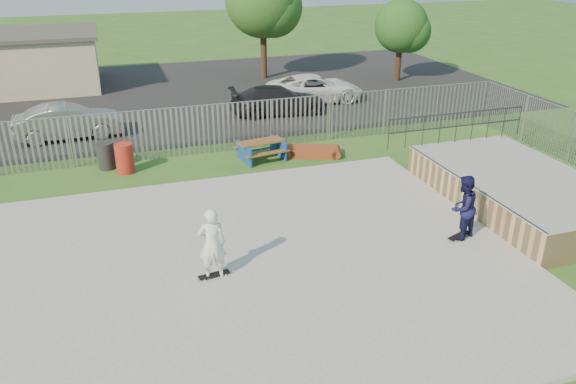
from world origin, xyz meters
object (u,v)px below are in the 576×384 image
object	(u,v)px
picnic_table	(261,150)
car_dark	(278,100)
tree_right	(401,26)
tree_mid	(263,0)
car_silver	(68,122)
skater_white	(212,244)
car_white	(315,88)
trash_bin_red	(125,158)
trash_bin_grey	(106,156)
funbox	(314,151)
skater_navy	(463,208)

from	to	relation	value
picnic_table	car_dark	size ratio (longest dim) A/B	0.42
tree_right	tree_mid	bearing A→B (deg)	156.96
picnic_table	car_silver	size ratio (longest dim) A/B	0.45
tree_mid	skater_white	size ratio (longest dim) A/B	3.69
car_silver	picnic_table	bearing A→B (deg)	-128.33
car_dark	car_white	xyz separation A→B (m)	(2.54, 1.61, 0.03)
car_silver	car_white	distance (m)	12.48
trash_bin_red	car_silver	size ratio (longest dim) A/B	0.25
car_white	skater_white	bearing A→B (deg)	154.66
car_dark	skater_white	xyz separation A→B (m)	(-5.96, -13.86, 0.39)
car_dark	car_silver	bearing A→B (deg)	99.32
trash_bin_grey	funbox	bearing A→B (deg)	-8.11
picnic_table	car_white	distance (m)	8.98
trash_bin_red	car_dark	xyz separation A→B (m)	(7.64, 5.59, 0.15)
tree_mid	tree_right	distance (m)	8.36
trash_bin_red	trash_bin_grey	world-z (taller)	trash_bin_red
car_silver	tree_right	size ratio (longest dim) A/B	0.93
trash_bin_red	car_white	distance (m)	12.47
picnic_table	skater_white	size ratio (longest dim) A/B	1.06
funbox	trash_bin_grey	distance (m)	7.98
tree_right	skater_white	distance (m)	23.98
trash_bin_red	tree_right	xyz separation A→B (m)	(16.74, 10.26, 2.70)
tree_mid	trash_bin_grey	bearing A→B (deg)	-127.29
funbox	car_silver	bearing A→B (deg)	171.40
tree_right	skater_navy	distance (m)	20.44
trash_bin_grey	car_dark	xyz separation A→B (m)	(8.28, 4.97, 0.20)
car_dark	tree_mid	world-z (taller)	tree_mid
tree_mid	skater_white	world-z (taller)	tree_mid
tree_right	skater_white	xyz separation A→B (m)	(-15.05, -18.54, -2.16)
car_silver	car_white	world-z (taller)	car_silver
tree_mid	tree_right	size ratio (longest dim) A/B	1.44
picnic_table	car_silver	bearing A→B (deg)	135.51
funbox	skater_navy	distance (m)	8.09
car_silver	tree_mid	distance (m)	14.73
tree_mid	tree_right	xyz separation A→B (m)	(7.58, -3.22, -1.43)
car_dark	trash_bin_red	bearing A→B (deg)	130.83
car_silver	car_dark	distance (m)	9.74
tree_mid	car_silver	bearing A→B (deg)	-142.24
picnic_table	funbox	distance (m)	2.12
trash_bin_red	tree_mid	bearing A→B (deg)	55.83
tree_mid	tree_right	world-z (taller)	tree_mid
picnic_table	skater_navy	world-z (taller)	skater_navy
car_silver	car_white	xyz separation A→B (m)	(12.25, 2.41, -0.03)
car_white	tree_right	xyz separation A→B (m)	(6.55, 3.06, 2.52)
funbox	tree_mid	xyz separation A→B (m)	(1.91, 13.99, 4.51)
car_silver	tree_mid	world-z (taller)	tree_mid
skater_white	trash_bin_grey	bearing A→B (deg)	-73.25
tree_mid	skater_white	bearing A→B (deg)	-108.95
trash_bin_red	funbox	bearing A→B (deg)	-4.00
trash_bin_grey	car_white	bearing A→B (deg)	31.30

